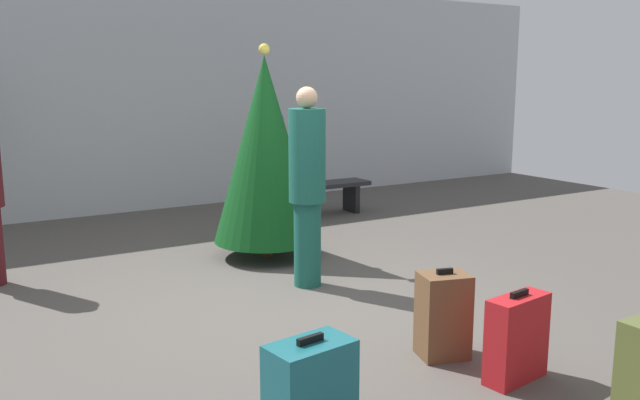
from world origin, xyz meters
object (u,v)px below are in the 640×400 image
at_px(suitcase_2, 443,315).
at_px(suitcase_3, 517,338).
at_px(holiday_tree, 266,150).
at_px(traveller_0, 307,183).
at_px(waiting_bench, 315,191).
at_px(suitcase_1, 310,392).

height_order(suitcase_2, suitcase_3, suitcase_2).
height_order(holiday_tree, suitcase_3, holiday_tree).
height_order(traveller_0, suitcase_3, traveller_0).
xyz_separation_m(traveller_0, suitcase_3, (0.16, -2.50, -0.72)).
xyz_separation_m(waiting_bench, traveller_0, (-1.73, -2.79, 0.65)).
xyz_separation_m(holiday_tree, suitcase_3, (0.02, -3.66, -0.92)).
relative_size(suitcase_1, suitcase_2, 0.94).
bearing_deg(suitcase_1, suitcase_3, -2.05).
bearing_deg(suitcase_2, suitcase_1, -160.55).
height_order(waiting_bench, suitcase_1, suitcase_1).
bearing_deg(suitcase_1, suitcase_2, 19.45).
height_order(waiting_bench, suitcase_3, suitcase_3).
distance_m(holiday_tree, waiting_bench, 2.43).
bearing_deg(holiday_tree, suitcase_2, -92.48).
bearing_deg(suitcase_2, suitcase_3, -73.96).
height_order(suitcase_1, suitcase_2, suitcase_2).
bearing_deg(traveller_0, suitcase_2, -89.88).
height_order(waiting_bench, suitcase_2, suitcase_2).
bearing_deg(traveller_0, waiting_bench, 58.18).
bearing_deg(suitcase_2, traveller_0, 90.12).
height_order(holiday_tree, traveller_0, holiday_tree).
bearing_deg(suitcase_3, traveller_0, 93.70).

